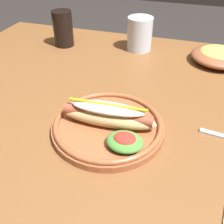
# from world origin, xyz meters

# --- Properties ---
(dining_table) EXTENTS (1.29, 0.90, 0.74)m
(dining_table) POSITION_xyz_m (0.00, 0.00, 0.64)
(dining_table) COLOR brown
(dining_table) RESTS_ON ground_plane
(hot_dog_plate) EXTENTS (0.26, 0.26, 0.08)m
(hot_dog_plate) POSITION_xyz_m (-0.01, -0.16, 0.76)
(hot_dog_plate) COLOR #9E5633
(hot_dog_plate) RESTS_ON dining_table
(soda_cup) EXTENTS (0.07, 0.07, 0.13)m
(soda_cup) POSITION_xyz_m (-0.32, 0.27, 0.80)
(soda_cup) COLOR black
(soda_cup) RESTS_ON dining_table
(water_cup) EXTENTS (0.09, 0.09, 0.12)m
(water_cup) POSITION_xyz_m (-0.04, 0.31, 0.80)
(water_cup) COLOR silver
(water_cup) RESTS_ON dining_table
(side_bowl) EXTENTS (0.18, 0.18, 0.05)m
(side_bowl) POSITION_xyz_m (0.24, 0.29, 0.76)
(side_bowl) COLOR brown
(side_bowl) RESTS_ON dining_table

